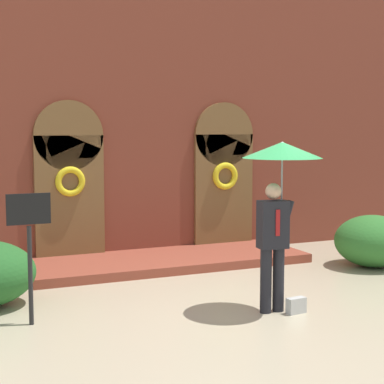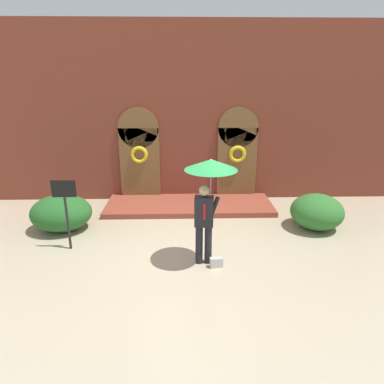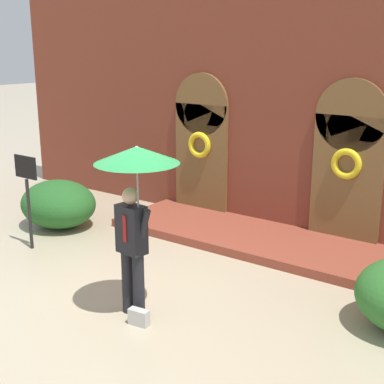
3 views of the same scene
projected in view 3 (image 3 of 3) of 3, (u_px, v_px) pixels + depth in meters
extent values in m
plane|color=tan|center=(137.00, 299.00, 7.81)|extent=(80.00, 80.00, 0.00)
cube|color=brown|center=(278.00, 87.00, 10.35)|extent=(14.00, 0.50, 5.60)
cube|color=brown|center=(201.00, 161.00, 11.45)|extent=(1.30, 0.08, 2.40)
cylinder|color=brown|center=(201.00, 104.00, 11.13)|extent=(1.30, 0.08, 1.30)
cube|color=brown|center=(346.00, 182.00, 9.64)|extent=(1.30, 0.08, 2.40)
cylinder|color=brown|center=(351.00, 116.00, 9.32)|extent=(1.30, 0.08, 1.30)
torus|color=yellow|center=(199.00, 145.00, 11.30)|extent=(0.56, 0.12, 0.56)
torus|color=yellow|center=(346.00, 164.00, 9.49)|extent=(0.56, 0.12, 0.56)
cube|color=brown|center=(244.00, 236.00, 10.17)|extent=(5.20, 1.80, 0.16)
cylinder|color=black|center=(128.00, 281.00, 7.34)|extent=(0.16, 0.16, 0.90)
cylinder|color=black|center=(139.00, 285.00, 7.22)|extent=(0.16, 0.16, 0.90)
cube|color=black|center=(131.00, 229.00, 7.07)|extent=(0.42, 0.28, 0.66)
cube|color=#A51919|center=(125.00, 229.00, 6.96)|extent=(0.06, 0.02, 0.36)
sphere|color=tan|center=(130.00, 196.00, 6.95)|extent=(0.22, 0.22, 0.22)
cylinder|color=black|center=(144.00, 225.00, 6.92)|extent=(0.22, 0.09, 0.46)
cylinder|color=gray|center=(138.00, 200.00, 6.89)|extent=(0.02, 0.02, 0.98)
cone|color=#1E7538|center=(137.00, 155.00, 6.73)|extent=(1.10, 1.10, 0.22)
cone|color=white|center=(137.00, 154.00, 6.73)|extent=(0.61, 0.61, 0.20)
cube|color=#B7B7B2|center=(139.00, 317.00, 7.06)|extent=(0.29, 0.15, 0.22)
cylinder|color=black|center=(29.00, 214.00, 9.61)|extent=(0.06, 0.06, 1.30)
cube|color=black|center=(25.00, 167.00, 9.38)|extent=(0.56, 0.03, 0.40)
ellipsoid|color=#235B23|center=(58.00, 204.00, 10.84)|extent=(1.62, 1.40, 0.96)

